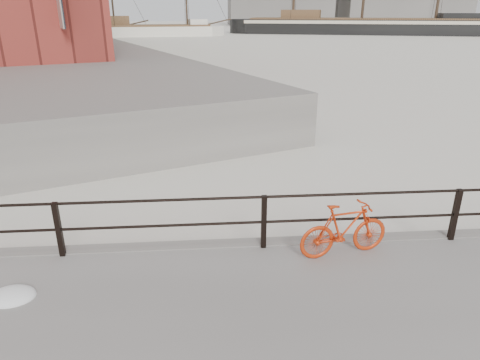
# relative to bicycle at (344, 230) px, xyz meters

# --- Properties ---
(ground) EXTENTS (400.00, 400.00, 0.00)m
(ground) POSITION_rel_bicycle_xyz_m (2.17, 0.51, -0.84)
(ground) COLOR white
(ground) RESTS_ON ground
(guardrail) EXTENTS (28.00, 0.10, 1.00)m
(guardrail) POSITION_rel_bicycle_xyz_m (2.17, 0.36, 0.01)
(guardrail) COLOR black
(guardrail) RESTS_ON promenade
(bicycle) EXTENTS (1.63, 0.55, 0.97)m
(bicycle) POSITION_rel_bicycle_xyz_m (0.00, 0.00, 0.00)
(bicycle) COLOR red
(bicycle) RESTS_ON promenade
(barque_black) EXTENTS (62.45, 36.62, 33.63)m
(barque_black) POSITION_rel_bicycle_xyz_m (28.74, 80.93, -0.84)
(barque_black) COLOR black
(barque_black) RESTS_ON ground
(schooner_mid) EXTENTS (30.13, 16.92, 20.50)m
(schooner_mid) POSITION_rel_bicycle_xyz_m (-11.56, 76.76, -0.84)
(schooner_mid) COLOR silver
(schooner_mid) RESTS_ON ground
(schooner_left) EXTENTS (25.98, 14.71, 18.66)m
(schooner_left) POSITION_rel_bicycle_xyz_m (-25.00, 77.82, -0.84)
(schooner_left) COLOR beige
(schooner_left) RESTS_ON ground
(industrial_east) EXTENTS (20.00, 16.00, 14.00)m
(industrial_east) POSITION_rel_bicycle_xyz_m (80.17, 150.51, 6.16)
(industrial_east) COLOR gray
(industrial_east) RESTS_ON ground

